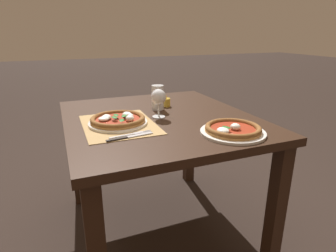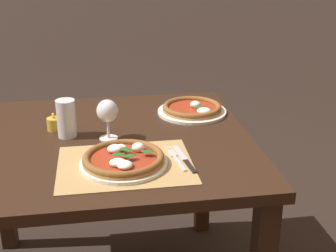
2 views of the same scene
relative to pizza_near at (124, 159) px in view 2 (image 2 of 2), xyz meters
name	(u,v)px [view 2 (image 2 of 2)]	position (x,y,z in m)	size (l,w,h in m)	color
dining_table	(106,164)	(-0.06, 0.24, -0.13)	(1.10, 0.99, 0.74)	black
paper_placemat	(125,165)	(0.01, 0.00, -0.02)	(0.45, 0.35, 0.00)	#A88451
pizza_near	(124,159)	(0.00, 0.00, 0.00)	(0.29, 0.29, 0.05)	silver
pizza_far	(192,109)	(0.33, 0.46, 0.00)	(0.30, 0.30, 0.05)	silver
wine_glass	(107,113)	(-0.04, 0.23, 0.08)	(0.08, 0.08, 0.16)	silver
pint_glass	(66,119)	(-0.19, 0.28, 0.05)	(0.07, 0.07, 0.15)	silver
fork	(176,158)	(0.18, 0.02, -0.02)	(0.05, 0.20, 0.00)	#B7B7BC
knife	(184,159)	(0.21, 0.01, -0.02)	(0.05, 0.22, 0.01)	black
votive_candle	(54,124)	(-0.25, 0.35, 0.00)	(0.06, 0.06, 0.07)	gold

